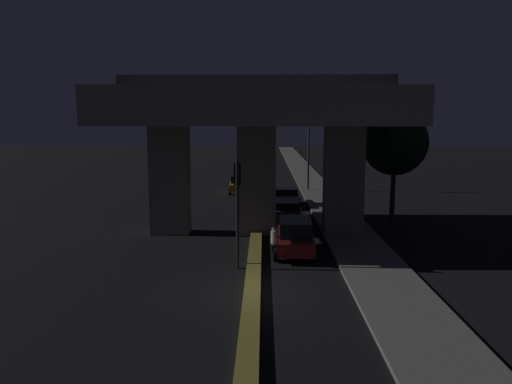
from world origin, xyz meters
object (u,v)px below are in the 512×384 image
object	(u,v)px
street_lamp	(305,136)
pedestrian_on_sidewalk	(341,206)
motorcycle_red_filtering_far	(271,198)
motorcycle_white_filtering_mid	(270,220)
car_dark_red_lead	(295,236)
traffic_light_left_of_median	(237,194)
motorcycle_black_filtering_near	(274,244)
car_taxi_yellow_lead_oncoming	(240,183)
car_dark_blue_third_oncoming	(248,158)
car_grey_second	(285,213)
car_dark_blue_second_oncoming	(244,168)
car_black_third	(285,196)

from	to	relation	value
street_lamp	pedestrian_on_sidewalk	world-z (taller)	street_lamp
street_lamp	motorcycle_red_filtering_far	distance (m)	9.54
motorcycle_white_filtering_mid	pedestrian_on_sidewalk	xyz separation A→B (m)	(4.40, 2.13, 0.42)
car_dark_red_lead	motorcycle_white_filtering_mid	world-z (taller)	car_dark_red_lead
street_lamp	car_dark_red_lead	bearing A→B (deg)	-95.70
pedestrian_on_sidewalk	traffic_light_left_of_median	bearing A→B (deg)	-121.98
pedestrian_on_sidewalk	motorcycle_black_filtering_near	bearing A→B (deg)	-118.77
street_lamp	car_taxi_yellow_lead_oncoming	bearing A→B (deg)	-171.53
car_dark_blue_third_oncoming	motorcycle_black_filtering_near	bearing A→B (deg)	2.38
street_lamp	car_grey_second	distance (m)	15.32
car_dark_red_lead	motorcycle_white_filtering_mid	distance (m)	5.17
car_dark_blue_third_oncoming	motorcycle_black_filtering_near	size ratio (longest dim) A/B	2.45
car_taxi_yellow_lead_oncoming	motorcycle_white_filtering_mid	world-z (taller)	car_taxi_yellow_lead_oncoming
traffic_light_left_of_median	pedestrian_on_sidewalk	size ratio (longest dim) A/B	2.71
car_dark_blue_second_oncoming	motorcycle_red_filtering_far	world-z (taller)	car_dark_blue_second_oncoming
car_black_third	pedestrian_on_sidewalk	world-z (taller)	pedestrian_on_sidewalk
motorcycle_red_filtering_far	street_lamp	bearing A→B (deg)	-19.86
motorcycle_black_filtering_near	pedestrian_on_sidewalk	size ratio (longest dim) A/B	1.06
car_dark_blue_third_oncoming	pedestrian_on_sidewalk	xyz separation A→B (m)	(7.05, -39.82, 0.22)
street_lamp	motorcycle_black_filtering_near	xyz separation A→B (m)	(-3.10, -21.50, -4.26)
motorcycle_black_filtering_near	pedestrian_on_sidewalk	distance (m)	8.88
motorcycle_black_filtering_near	pedestrian_on_sidewalk	xyz separation A→B (m)	(4.27, 7.78, 0.41)
street_lamp	car_black_third	xyz separation A→B (m)	(-2.01, -7.79, -4.17)
street_lamp	motorcycle_white_filtering_mid	world-z (taller)	street_lamp
motorcycle_red_filtering_far	motorcycle_black_filtering_near	bearing A→B (deg)	-178.54
car_dark_red_lead	car_grey_second	bearing A→B (deg)	3.67
car_black_third	car_taxi_yellow_lead_oncoming	distance (m)	7.84
traffic_light_left_of_median	motorcycle_white_filtering_mid	world-z (taller)	traffic_light_left_of_median
traffic_light_left_of_median	car_taxi_yellow_lead_oncoming	distance (m)	22.45
motorcycle_black_filtering_near	motorcycle_red_filtering_far	world-z (taller)	motorcycle_black_filtering_near
car_grey_second	car_dark_blue_third_oncoming	world-z (taller)	car_dark_blue_third_oncoming
traffic_light_left_of_median	car_grey_second	xyz separation A→B (m)	(2.41, 8.57, -2.47)
traffic_light_left_of_median	pedestrian_on_sidewalk	bearing A→B (deg)	58.02
traffic_light_left_of_median	motorcycle_black_filtering_near	size ratio (longest dim) A/B	2.56
traffic_light_left_of_median	car_dark_blue_third_oncoming	distance (m)	49.31
motorcycle_white_filtering_mid	pedestrian_on_sidewalk	world-z (taller)	pedestrian_on_sidewalk
car_dark_red_lead	pedestrian_on_sidewalk	world-z (taller)	pedestrian_on_sidewalk
traffic_light_left_of_median	car_dark_blue_third_oncoming	xyz separation A→B (m)	(-1.17, 49.24, -2.43)
traffic_light_left_of_median	motorcycle_white_filtering_mid	bearing A→B (deg)	78.55
car_dark_red_lead	car_dark_blue_second_oncoming	distance (m)	33.25
car_grey_second	car_taxi_yellow_lead_oncoming	distance (m)	14.14
traffic_light_left_of_median	pedestrian_on_sidewalk	xyz separation A→B (m)	(5.88, 9.42, -2.21)
street_lamp	car_grey_second	xyz separation A→B (m)	(-2.30, -14.58, -4.10)
motorcycle_black_filtering_near	motorcycle_white_filtering_mid	bearing A→B (deg)	1.59
car_dark_blue_third_oncoming	car_black_third	bearing A→B (deg)	5.54
car_black_third	car_dark_blue_second_oncoming	distance (m)	20.31
motorcycle_black_filtering_near	pedestrian_on_sidewalk	bearing A→B (deg)	-28.52
car_black_third	motorcycle_black_filtering_near	bearing A→B (deg)	173.23
car_grey_second	motorcycle_red_filtering_far	world-z (taller)	car_grey_second
car_grey_second	car_dark_red_lead	bearing A→B (deg)	-177.27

